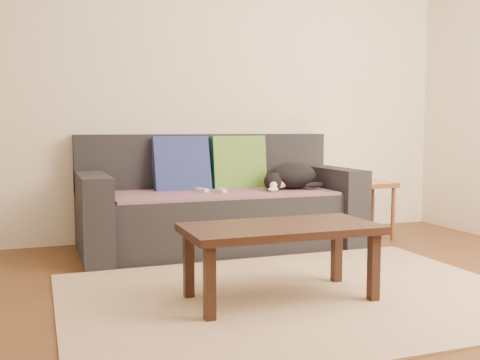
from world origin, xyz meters
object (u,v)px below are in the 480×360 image
at_px(cat, 290,176).
at_px(wii_remote_a, 202,190).
at_px(wii_remote_b, 222,190).
at_px(coffee_table, 280,234).
at_px(sofa, 218,207).
at_px(side_table, 367,192).

distance_m(cat, wii_remote_a, 0.72).
bearing_deg(cat, wii_remote_b, -163.15).
bearing_deg(wii_remote_b, coffee_table, 177.74).
distance_m(sofa, wii_remote_b, 0.22).
bearing_deg(side_table, sofa, 174.91).
bearing_deg(wii_remote_a, coffee_table, 169.12).
bearing_deg(wii_remote_b, cat, -83.70).
height_order(cat, wii_remote_a, cat).
xyz_separation_m(wii_remote_b, side_table, (1.29, 0.05, -0.06)).
distance_m(cat, side_table, 0.72).
bearing_deg(sofa, wii_remote_b, -96.12).
xyz_separation_m(cat, wii_remote_a, (-0.72, 0.03, -0.09)).
bearing_deg(coffee_table, side_table, 43.84).
xyz_separation_m(sofa, cat, (0.57, -0.11, 0.23)).
height_order(cat, side_table, cat).
distance_m(wii_remote_a, side_table, 1.43).
relative_size(wii_remote_b, side_table, 0.32).
bearing_deg(wii_remote_b, side_table, -86.12).
bearing_deg(sofa, coffee_table, -94.29).
bearing_deg(cat, coffee_table, -104.60).
xyz_separation_m(sofa, side_table, (1.27, -0.11, 0.08)).
bearing_deg(side_table, coffee_table, -136.16).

